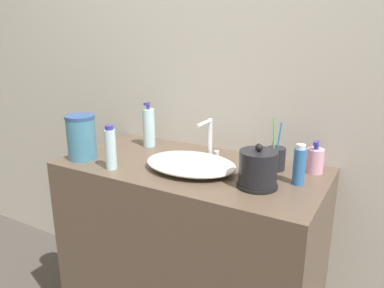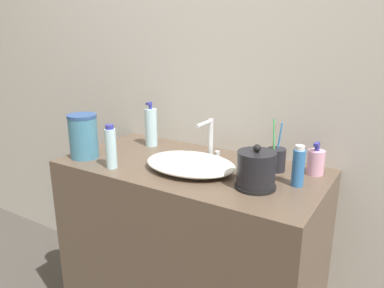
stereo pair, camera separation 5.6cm
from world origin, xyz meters
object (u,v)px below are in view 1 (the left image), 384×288
(electric_kettle, at_px, (258,170))
(toothbrush_cup, at_px, (276,158))
(faucet, at_px, (209,137))
(mouthwash_bottle, at_px, (111,148))
(water_pitcher, at_px, (81,137))
(hand_cream_bottle, at_px, (315,160))
(lotion_bottle, at_px, (149,127))
(shampoo_bottle, at_px, (299,165))

(electric_kettle, xyz_separation_m, toothbrush_cup, (0.00, 0.22, -0.01))
(faucet, relative_size, mouthwash_bottle, 0.98)
(toothbrush_cup, distance_m, water_pitcher, 0.88)
(faucet, xyz_separation_m, water_pitcher, (-0.52, -0.28, -0.00))
(electric_kettle, bearing_deg, hand_cream_bottle, 59.36)
(electric_kettle, bearing_deg, toothbrush_cup, 89.56)
(lotion_bottle, bearing_deg, water_pitcher, -115.73)
(mouthwash_bottle, relative_size, hand_cream_bottle, 1.39)
(water_pitcher, bearing_deg, faucet, 28.65)
(electric_kettle, bearing_deg, faucet, 147.23)
(water_pitcher, bearing_deg, toothbrush_cup, 20.16)
(faucet, bearing_deg, lotion_bottle, 174.87)
(faucet, distance_m, shampoo_bottle, 0.45)
(hand_cream_bottle, bearing_deg, water_pitcher, -160.46)
(hand_cream_bottle, bearing_deg, electric_kettle, -120.64)
(toothbrush_cup, height_order, hand_cream_bottle, toothbrush_cup)
(lotion_bottle, height_order, mouthwash_bottle, lotion_bottle)
(water_pitcher, bearing_deg, mouthwash_bottle, -10.79)
(toothbrush_cup, bearing_deg, mouthwash_bottle, -150.90)
(faucet, distance_m, lotion_bottle, 0.37)
(lotion_bottle, distance_m, water_pitcher, 0.35)
(faucet, bearing_deg, mouthwash_bottle, -133.68)
(faucet, distance_m, mouthwash_bottle, 0.44)
(electric_kettle, distance_m, water_pitcher, 0.83)
(electric_kettle, height_order, hand_cream_bottle, electric_kettle)
(lotion_bottle, xyz_separation_m, water_pitcher, (-0.15, -0.31, 0.00))
(faucet, relative_size, electric_kettle, 1.10)
(toothbrush_cup, xyz_separation_m, lotion_bottle, (-0.67, 0.01, 0.05))
(toothbrush_cup, relative_size, mouthwash_bottle, 1.16)
(faucet, relative_size, shampoo_bottle, 1.17)
(hand_cream_bottle, bearing_deg, lotion_bottle, -177.74)
(mouthwash_bottle, distance_m, water_pitcher, 0.21)
(lotion_bottle, xyz_separation_m, hand_cream_bottle, (0.83, 0.03, -0.04))
(lotion_bottle, relative_size, water_pitcher, 1.12)
(lotion_bottle, relative_size, shampoo_bottle, 1.42)
(faucet, distance_m, hand_cream_bottle, 0.47)
(lotion_bottle, height_order, hand_cream_bottle, lotion_bottle)
(mouthwash_bottle, bearing_deg, faucet, 46.32)
(lotion_bottle, bearing_deg, hand_cream_bottle, 2.26)
(electric_kettle, bearing_deg, shampoo_bottle, 38.98)
(toothbrush_cup, bearing_deg, water_pitcher, -159.84)
(shampoo_bottle, height_order, water_pitcher, water_pitcher)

